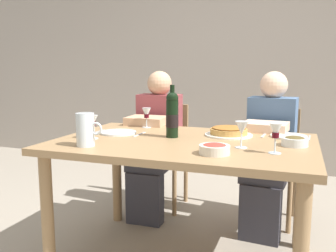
{
  "coord_description": "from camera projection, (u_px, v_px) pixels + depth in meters",
  "views": [
    {
      "loc": [
        0.63,
        -2.04,
        1.18
      ],
      "look_at": [
        -0.1,
        -0.01,
        0.84
      ],
      "focal_mm": 39.31,
      "sensor_mm": 36.0,
      "label": 1
    }
  ],
  "objects": [
    {
      "name": "olive_bowl",
      "position": [
        295.0,
        141.0,
        2.01
      ],
      "size": [
        0.14,
        0.14,
        0.05
      ],
      "color": "silver",
      "rests_on": "dining_table"
    },
    {
      "name": "knife_right_setting",
      "position": [
        139.0,
        134.0,
        2.35
      ],
      "size": [
        0.01,
        0.18,
        0.0
      ],
      "primitive_type": "cube",
      "rotation": [
        0.0,
        0.0,
        1.55
      ],
      "color": "silver",
      "rests_on": "dining_table"
    },
    {
      "name": "wine_glass_right_diner",
      "position": [
        93.0,
        122.0,
        2.21
      ],
      "size": [
        0.07,
        0.07,
        0.14
      ],
      "color": "silver",
      "rests_on": "dining_table"
    },
    {
      "name": "dinner_plate_left_setting",
      "position": [
        289.0,
        136.0,
        2.27
      ],
      "size": [
        0.22,
        0.22,
        0.01
      ],
      "primitive_type": "cylinder",
      "color": "silver",
      "rests_on": "dining_table"
    },
    {
      "name": "chair_right",
      "position": [
        273.0,
        156.0,
        2.89
      ],
      "size": [
        0.44,
        0.44,
        0.87
      ],
      "rotation": [
        0.0,
        0.0,
        3.05
      ],
      "color": "#9E7A51",
      "rests_on": "ground"
    },
    {
      "name": "diner_right",
      "position": [
        268.0,
        147.0,
        2.66
      ],
      "size": [
        0.37,
        0.53,
        1.16
      ],
      "rotation": [
        0.0,
        0.0,
        3.05
      ],
      "color": "#4C6B93",
      "rests_on": "ground"
    },
    {
      "name": "wine_glass_left_diner",
      "position": [
        242.0,
        129.0,
        1.95
      ],
      "size": [
        0.07,
        0.07,
        0.14
      ],
      "color": "silver",
      "rests_on": "dining_table"
    },
    {
      "name": "dining_table",
      "position": [
        184.0,
        156.0,
        2.18
      ],
      "size": [
        1.5,
        1.0,
        0.76
      ],
      "color": "#9E7A51",
      "rests_on": "ground"
    },
    {
      "name": "salad_bowl",
      "position": [
        215.0,
        149.0,
        1.82
      ],
      "size": [
        0.15,
        0.15,
        0.05
      ],
      "color": "silver",
      "rests_on": "dining_table"
    },
    {
      "name": "diner_left",
      "position": [
        155.0,
        139.0,
        2.96
      ],
      "size": [
        0.34,
        0.51,
        1.16
      ],
      "rotation": [
        0.0,
        0.0,
        3.16
      ],
      "color": "#8E3D42",
      "rests_on": "ground"
    },
    {
      "name": "dinner_plate_right_setting",
      "position": [
        118.0,
        132.0,
        2.4
      ],
      "size": [
        0.24,
        0.24,
        0.01
      ],
      "primitive_type": "cylinder",
      "color": "silver",
      "rests_on": "dining_table"
    },
    {
      "name": "chair_left",
      "position": [
        164.0,
        148.0,
        3.2
      ],
      "size": [
        0.41,
        0.41,
        0.87
      ],
      "rotation": [
        0.0,
        0.0,
        3.16
      ],
      "color": "#9E7A51",
      "rests_on": "ground"
    },
    {
      "name": "knife_left_setting",
      "position": [
        309.0,
        138.0,
        2.23
      ],
      "size": [
        0.02,
        0.18,
        0.0
      ],
      "primitive_type": "cube",
      "rotation": [
        0.0,
        0.0,
        1.52
      ],
      "color": "silver",
      "rests_on": "dining_table"
    },
    {
      "name": "wine_glass_spare",
      "position": [
        147.0,
        114.0,
        2.63
      ],
      "size": [
        0.06,
        0.06,
        0.14
      ],
      "color": "silver",
      "rests_on": "dining_table"
    },
    {
      "name": "wine_bottle",
      "position": [
        172.0,
        115.0,
        2.25
      ],
      "size": [
        0.08,
        0.08,
        0.32
      ],
      "color": "black",
      "rests_on": "dining_table"
    },
    {
      "name": "baked_tart",
      "position": [
        229.0,
        131.0,
        2.32
      ],
      "size": [
        0.3,
        0.3,
        0.06
      ],
      "color": "white",
      "rests_on": "dining_table"
    },
    {
      "name": "fork_left_setting",
      "position": [
        264.0,
        135.0,
        2.32
      ],
      "size": [
        0.03,
        0.16,
        0.0
      ],
      "primitive_type": "cube",
      "rotation": [
        0.0,
        0.0,
        1.49
      ],
      "color": "silver",
      "rests_on": "dining_table"
    },
    {
      "name": "spoon_right_setting",
      "position": [
        98.0,
        132.0,
        2.45
      ],
      "size": [
        0.01,
        0.16,
        0.0
      ],
      "primitive_type": "cube",
      "rotation": [
        0.0,
        0.0,
        1.57
      ],
      "color": "silver",
      "rests_on": "dining_table"
    },
    {
      "name": "wine_glass_centre",
      "position": [
        276.0,
        132.0,
        1.82
      ],
      "size": [
        0.06,
        0.06,
        0.15
      ],
      "color": "silver",
      "rests_on": "dining_table"
    },
    {
      "name": "water_pitcher",
      "position": [
        86.0,
        132.0,
        2.0
      ],
      "size": [
        0.15,
        0.1,
        0.18
      ],
      "color": "silver",
      "rests_on": "dining_table"
    },
    {
      "name": "back_wall",
      "position": [
        244.0,
        49.0,
        4.22
      ],
      "size": [
        8.0,
        0.1,
        2.8
      ],
      "primitive_type": "cube",
      "color": "#A3998E",
      "rests_on": "ground"
    }
  ]
}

